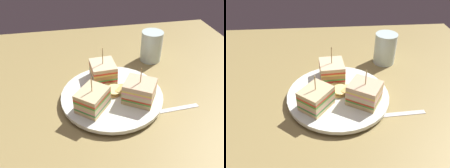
# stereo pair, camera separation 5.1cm
# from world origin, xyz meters

# --- Properties ---
(ground_plane) EXTENTS (1.00, 0.94, 0.02)m
(ground_plane) POSITION_xyz_m (0.00, 0.00, -0.01)
(ground_plane) COLOR olive
(plate) EXTENTS (0.26, 0.26, 0.02)m
(plate) POSITION_xyz_m (0.00, 0.00, 0.01)
(plate) COLOR white
(plate) RESTS_ON ground_plane
(sandwich_wedge_0) EXTENTS (0.09, 0.09, 0.09)m
(sandwich_wedge_0) POSITION_xyz_m (0.05, 0.04, 0.04)
(sandwich_wedge_0) COLOR #E7C98A
(sandwich_wedge_0) RESTS_ON plate
(sandwich_wedge_1) EXTENTS (0.09, 0.09, 0.09)m
(sandwich_wedge_1) POSITION_xyz_m (-0.06, 0.03, 0.04)
(sandwich_wedge_1) COLOR #DFC07D
(sandwich_wedge_1) RESTS_ON plate
(sandwich_wedge_2) EXTENTS (0.07, 0.08, 0.10)m
(sandwich_wedge_2) POSITION_xyz_m (0.01, -0.07, 0.04)
(sandwich_wedge_2) COLOR beige
(sandwich_wedge_2) RESTS_ON plate
(chip_pile) EXTENTS (0.08, 0.07, 0.02)m
(chip_pile) POSITION_xyz_m (-0.01, -0.01, 0.03)
(chip_pile) COLOR #F1CA7E
(chip_pile) RESTS_ON plate
(spoon) EXTENTS (0.14, 0.03, 0.01)m
(spoon) POSITION_xyz_m (-0.10, 0.07, 0.00)
(spoon) COLOR silver
(spoon) RESTS_ON ground_plane
(drinking_glass) EXTENTS (0.07, 0.07, 0.10)m
(drinking_glass) POSITION_xyz_m (-0.16, -0.17, 0.04)
(drinking_glass) COLOR silver
(drinking_glass) RESTS_ON ground_plane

